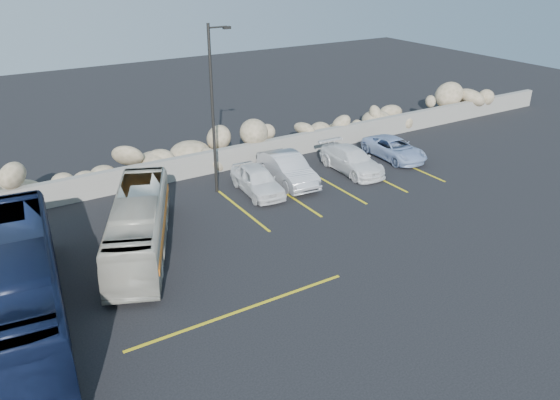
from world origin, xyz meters
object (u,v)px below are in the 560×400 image
lamppost (213,107)px  vintage_bus (139,225)px  car_b (288,169)px  car_d (394,149)px  tour_coach (18,286)px  car_a (257,180)px  car_c (352,160)px

lamppost → vintage_bus: size_ratio=0.99×
car_b → car_d: 7.08m
tour_coach → car_a: bearing=30.8°
tour_coach → lamppost: bearing=39.2°
car_c → lamppost: bearing=172.0°
tour_coach → car_d: tour_coach is taller
lamppost → tour_coach: (-9.77, -6.31, -2.88)m
car_c → car_b: bearing=174.4°
car_a → car_d: car_a is taller
lamppost → tour_coach: lamppost is taller
tour_coach → car_b: size_ratio=2.29×
lamppost → car_b: size_ratio=1.80×
car_b → car_d: size_ratio=1.07×
lamppost → car_d: 11.33m
car_a → car_c: (5.72, -0.15, -0.03)m
lamppost → car_c: size_ratio=1.83×
vintage_bus → car_a: vintage_bus is taller
vintage_bus → tour_coach: tour_coach is taller
lamppost → vintage_bus: (-5.08, -3.66, -3.17)m
car_a → car_b: bearing=14.8°
car_c → car_a: bearing=-179.6°
car_a → car_c: size_ratio=0.90×
vintage_bus → car_d: (15.74, 2.70, -0.54)m
lamppost → car_a: bearing=-34.9°
lamppost → car_b: bearing=-12.4°
tour_coach → vintage_bus: bearing=35.8°
vintage_bus → tour_coach: 5.40m
car_a → car_b: 1.99m
car_d → tour_coach: bearing=-163.2°
tour_coach → car_b: (13.35, 5.53, -0.68)m
car_b → lamppost: bearing=172.7°
tour_coach → car_d: bearing=21.0°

